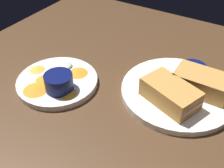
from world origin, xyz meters
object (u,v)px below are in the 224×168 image
at_px(ramekin_dark_sauce, 192,72).
at_px(sandwich_half_near, 170,94).
at_px(plate_chips_companion, 57,82).
at_px(plate_sandwich_main, 177,92).
at_px(spoon_by_gravy_ramekin, 65,68).
at_px(ramekin_light_gravy, 59,82).
at_px(sandwich_half_far, 202,83).
at_px(spoon_by_dark_ramekin, 174,83).

bearing_deg(ramekin_dark_sauce, sandwich_half_near, 82.85).
xyz_separation_m(ramekin_dark_sauce, plate_chips_companion, (0.29, 0.19, -0.03)).
height_order(plate_sandwich_main, spoon_by_gravy_ramekin, spoon_by_gravy_ramekin).
bearing_deg(plate_chips_companion, ramekin_light_gravy, 140.19).
distance_m(sandwich_half_far, ramekin_light_gravy, 0.35).
xyz_separation_m(plate_chips_companion, ramekin_light_gravy, (-0.03, 0.03, 0.03)).
distance_m(ramekin_dark_sauce, ramekin_light_gravy, 0.34).
distance_m(plate_sandwich_main, sandwich_half_far, 0.06).
relative_size(spoon_by_dark_ramekin, plate_chips_companion, 0.44).
relative_size(sandwich_half_far, ramekin_light_gravy, 1.89).
xyz_separation_m(plate_sandwich_main, plate_chips_companion, (0.28, 0.13, 0.00)).
distance_m(sandwich_half_far, spoon_by_gravy_ramekin, 0.35).
distance_m(sandwich_half_near, spoon_by_dark_ramekin, 0.07).
relative_size(ramekin_dark_sauce, ramekin_light_gravy, 1.01).
xyz_separation_m(sandwich_half_far, ramekin_dark_sauce, (0.03, -0.04, -0.00)).
xyz_separation_m(sandwich_half_near, spoon_by_dark_ramekin, (0.01, -0.07, -0.02)).
bearing_deg(sandwich_half_near, ramekin_light_gravy, 21.68).
bearing_deg(ramekin_light_gravy, sandwich_half_near, -158.32).
bearing_deg(plate_chips_companion, plate_sandwich_main, -155.92).
height_order(ramekin_dark_sauce, ramekin_light_gravy, ramekin_light_gravy).
distance_m(plate_sandwich_main, ramekin_light_gravy, 0.29).
xyz_separation_m(plate_sandwich_main, spoon_by_gravy_ramekin, (0.29, 0.08, 0.01)).
bearing_deg(spoon_by_gravy_ramekin, spoon_by_dark_ramekin, -161.04).
relative_size(sandwich_half_far, spoon_by_gravy_ramekin, 1.33).
relative_size(plate_sandwich_main, ramekin_light_gravy, 4.01).
xyz_separation_m(ramekin_light_gravy, spoon_by_gravy_ramekin, (0.04, -0.07, -0.02)).
relative_size(ramekin_dark_sauce, spoon_by_gravy_ramekin, 0.71).
relative_size(plate_sandwich_main, spoon_by_gravy_ramekin, 2.83).
distance_m(sandwich_half_far, spoon_by_dark_ramekin, 0.07).
bearing_deg(plate_sandwich_main, ramekin_light_gravy, 31.27).
relative_size(sandwich_half_near, sandwich_half_far, 1.12).
distance_m(sandwich_half_near, plate_chips_companion, 0.29).
height_order(plate_sandwich_main, ramekin_light_gravy, ramekin_light_gravy).
bearing_deg(spoon_by_dark_ramekin, ramekin_dark_sauce, -119.92).
xyz_separation_m(plate_sandwich_main, sandwich_half_far, (-0.05, -0.02, 0.03)).
height_order(ramekin_dark_sauce, plate_chips_companion, ramekin_dark_sauce).
distance_m(plate_sandwich_main, spoon_by_gravy_ramekin, 0.30).
xyz_separation_m(sandwich_half_far, spoon_by_gravy_ramekin, (0.34, 0.11, -0.02)).
height_order(plate_sandwich_main, sandwich_half_near, sandwich_half_near).
distance_m(sandwich_half_near, sandwich_half_far, 0.09).
bearing_deg(ramekin_light_gravy, ramekin_dark_sauce, -140.83).
bearing_deg(ramekin_dark_sauce, sandwich_half_far, 133.20).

